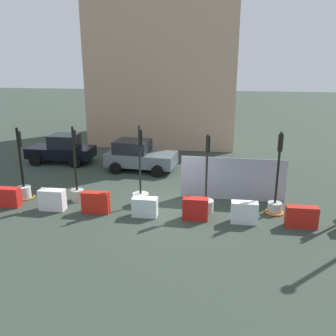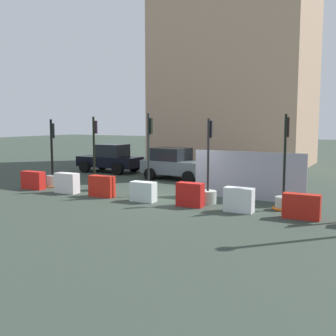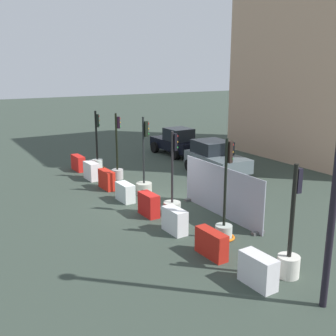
{
  "view_description": "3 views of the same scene",
  "coord_description": "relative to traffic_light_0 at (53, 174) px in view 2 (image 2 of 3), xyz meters",
  "views": [
    {
      "loc": [
        2.14,
        -13.85,
        5.99
      ],
      "look_at": [
        -0.33,
        0.74,
        1.53
      ],
      "focal_mm": 38.6,
      "sensor_mm": 36.0,
      "label": 1
    },
    {
      "loc": [
        7.38,
        -14.09,
        3.1
      ],
      "look_at": [
        -0.48,
        0.12,
        1.23
      ],
      "focal_mm": 43.34,
      "sensor_mm": 36.0,
      "label": 2
    },
    {
      "loc": [
        13.79,
        -7.76,
        5.53
      ],
      "look_at": [
        1.03,
        -0.08,
        1.76
      ],
      "focal_mm": 43.19,
      "sensor_mm": 36.0,
      "label": 3
    }
  ],
  "objects": [
    {
      "name": "site_fence_panel",
      "position": [
        9.22,
        1.32,
        0.34
      ],
      "size": [
        4.55,
        0.5,
        1.92
      ],
      "color": "#9397A5",
      "rests_on": "ground_plane"
    },
    {
      "name": "construction_barrier_6",
      "position": [
        11.76,
        -1.04,
        -0.17
      ],
      "size": [
        1.17,
        0.41,
        0.81
      ],
      "color": "red",
      "rests_on": "ground_plane"
    },
    {
      "name": "building_main_facade",
      "position": [
        4.19,
        13.93,
        7.49
      ],
      "size": [
        10.66,
        8.36,
        16.1
      ],
      "color": "tan",
      "rests_on": "ground_plane"
    },
    {
      "name": "construction_barrier_2",
      "position": [
        3.78,
        -1.04,
        -0.14
      ],
      "size": [
        1.13,
        0.41,
        0.87
      ],
      "color": "red",
      "rests_on": "ground_plane"
    },
    {
      "name": "traffic_light_0",
      "position": [
        0.0,
        0.0,
        0.0
      ],
      "size": [
        0.85,
        0.85,
        3.2
      ],
      "color": "silver",
      "rests_on": "ground_plane"
    },
    {
      "name": "construction_barrier_3",
      "position": [
        5.82,
        -1.06,
        -0.19
      ],
      "size": [
        1.01,
        0.48,
        0.77
      ],
      "color": "silver",
      "rests_on": "ground_plane"
    },
    {
      "name": "construction_barrier_5",
      "position": [
        9.68,
        -1.02,
        -0.16
      ],
      "size": [
        1.01,
        0.47,
        0.84
      ],
      "color": "silver",
      "rests_on": "ground_plane"
    },
    {
      "name": "traffic_light_4",
      "position": [
        10.93,
        0.11,
        -0.0
      ],
      "size": [
        0.75,
        0.75,
        3.36
      ],
      "color": "#A9B2A7",
      "rests_on": "ground_plane"
    },
    {
      "name": "traffic_light_2",
      "position": [
        5.37,
        0.08,
        -0.01
      ],
      "size": [
        0.69,
        0.69,
        3.44
      ],
      "color": "#AEAFA0",
      "rests_on": "ground_plane"
    },
    {
      "name": "car_grey_saloon",
      "position": [
        4.07,
        5.01,
        0.25
      ],
      "size": [
        3.94,
        2.46,
        1.68
      ],
      "color": "slate",
      "rests_on": "ground_plane"
    },
    {
      "name": "construction_barrier_4",
      "position": [
        7.82,
        -1.02,
        -0.14
      ],
      "size": [
        0.99,
        0.45,
        0.88
      ],
      "color": "red",
      "rests_on": "ground_plane"
    },
    {
      "name": "traffic_light_1",
      "position": [
        2.5,
        0.08,
        0.07
      ],
      "size": [
        0.57,
        0.57,
        3.31
      ],
      "color": "#AAA7A5",
      "rests_on": "ground_plane"
    },
    {
      "name": "construction_barrier_1",
      "position": [
        1.9,
        -1.07,
        -0.14
      ],
      "size": [
        1.06,
        0.49,
        0.88
      ],
      "color": "white",
      "rests_on": "ground_plane"
    },
    {
      "name": "ground_plane",
      "position": [
        6.79,
        -0.09,
        -0.58
      ],
      "size": [
        120.0,
        120.0,
        0.0
      ],
      "primitive_type": "plane",
      "color": "#313D34"
    },
    {
      "name": "construction_barrier_0",
      "position": [
        -0.19,
        -1.04,
        -0.17
      ],
      "size": [
        1.17,
        0.44,
        0.82
      ],
      "color": "red",
      "rests_on": "ground_plane"
    },
    {
      "name": "traffic_light_3",
      "position": [
        8.16,
        -0.18,
        -0.04
      ],
      "size": [
        0.66,
        0.66,
        3.21
      ],
      "color": "#ADB2A5",
      "rests_on": "ground_plane"
    },
    {
      "name": "car_black_sedan",
      "position": [
        -0.86,
        5.73,
        0.24
      ],
      "size": [
        3.94,
        2.12,
        1.72
      ],
      "color": "black",
      "rests_on": "ground_plane"
    }
  ]
}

